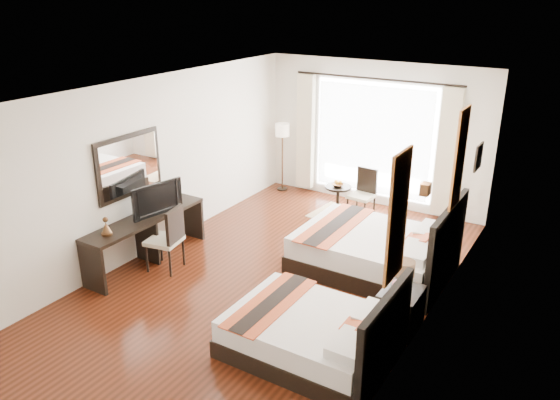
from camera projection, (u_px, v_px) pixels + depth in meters
The scene contains 29 objects.
floor at pixel (270, 282), 8.05m from camera, with size 4.50×7.50×0.01m, color #351509.
ceiling at pixel (269, 92), 7.03m from camera, with size 4.50×7.50×0.02m, color white.
wall_headboard at pixel (430, 228), 6.44m from camera, with size 0.01×7.50×2.80m, color silver.
wall_desk at pixel (150, 167), 8.63m from camera, with size 0.01×7.50×2.80m, color silver.
wall_window at pixel (374, 135), 10.51m from camera, with size 4.50×0.01×2.80m, color silver.
wall_entry at pixel (29, 326), 4.56m from camera, with size 4.50×0.01×2.80m, color silver.
window_glass at pixel (374, 140), 10.53m from camera, with size 2.40×0.02×2.20m, color white.
sheer_curtain at pixel (372, 141), 10.49m from camera, with size 2.30×0.02×2.10m, color white.
drape_left at pixel (305, 132), 11.17m from camera, with size 0.35×0.14×2.35m, color beige.
drape_right at pixel (447, 153), 9.75m from camera, with size 0.35×0.14×2.35m, color beige.
art_panel_near at pixel (398, 217), 5.33m from camera, with size 0.03×0.50×1.35m, color maroon.
art_panel_far at pixel (460, 158), 7.17m from camera, with size 0.03×0.50×1.35m, color maroon.
wall_sconce at pixel (425, 189), 6.16m from camera, with size 0.10×0.14×0.14m, color #492F1A.
mirror_frame at pixel (129, 165), 8.20m from camera, with size 0.04×1.25×0.95m, color black.
mirror_glass at pixel (130, 166), 8.19m from camera, with size 0.01×1.12×0.82m, color white.
bed_near at pixel (315, 333), 6.36m from camera, with size 1.89×1.47×1.06m.
bed_far at pixel (377, 250), 8.27m from camera, with size 2.24×1.75×1.26m.
nightstand at pixel (400, 310), 6.84m from camera, with size 0.46×0.57×0.55m, color black.
table_lamp at pixel (404, 271), 6.74m from camera, with size 0.26×0.26×0.41m.
vase at pixel (395, 296), 6.60m from camera, with size 0.12×0.12×0.12m, color black.
console_desk at pixel (147, 239), 8.51m from camera, with size 0.50×2.20×0.76m, color black.
television at pixel (154, 198), 8.44m from camera, with size 0.89×0.12×0.51m, color black.
bronze_figurine at pixel (106, 227), 7.74m from camera, with size 0.16×0.16×0.24m, color #492F1A, non-canonical shape.
desk_chair at pixel (166, 250), 8.30m from camera, with size 0.56×0.56×1.02m.
floor_lamp at pixel (282, 135), 11.27m from camera, with size 0.29×0.29×1.44m.
side_table at pixel (338, 200), 10.33m from camera, with size 0.49×0.49×0.57m, color black.
fruit_bowl at pixel (338, 185), 10.20m from camera, with size 0.21×0.21×0.05m, color #453318.
window_chair at pixel (361, 203), 10.20m from camera, with size 0.47×0.47×0.93m.
jute_rug at pixel (349, 217), 10.29m from camera, with size 1.38×0.94×0.01m, color tan.
Camera 1 is at (3.82, -5.94, 4.04)m, focal length 35.00 mm.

